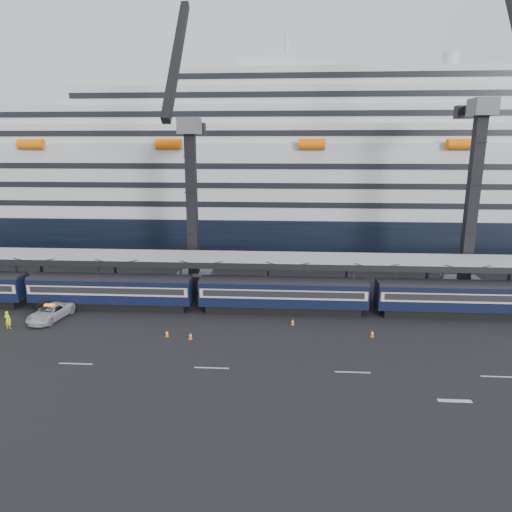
% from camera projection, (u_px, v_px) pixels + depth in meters
% --- Properties ---
extents(ground, '(260.00, 260.00, 0.00)m').
position_uv_depth(ground, '(368.00, 352.00, 42.16)').
color(ground, black).
rests_on(ground, ground).
extents(lane_markings, '(111.00, 4.27, 0.02)m').
position_uv_depth(lane_markings, '(483.00, 383.00, 36.57)').
color(lane_markings, beige).
rests_on(lane_markings, ground).
extents(train, '(133.05, 3.00, 4.05)m').
position_uv_depth(train, '(313.00, 294.00, 51.63)').
color(train, black).
rests_on(train, ground).
extents(canopy, '(130.00, 6.25, 5.53)m').
position_uv_depth(canopy, '(350.00, 260.00, 54.50)').
color(canopy, '#9DA0A5').
rests_on(canopy, ground).
extents(cruise_ship, '(214.09, 28.84, 34.00)m').
position_uv_depth(cruise_ship, '(323.00, 181.00, 83.94)').
color(cruise_ship, black).
rests_on(cruise_ship, ground).
extents(crane_dark_near, '(4.50, 17.75, 35.08)m').
position_uv_depth(crane_dark_near, '(191.00, 199.00, 58.64)').
color(crane_dark_near, '#4F5157').
rests_on(crane_dark_near, ground).
extents(crane_dark_mid, '(4.50, 18.24, 39.64)m').
position_uv_depth(crane_dark_mid, '(475.00, 190.00, 55.14)').
color(crane_dark_mid, '#4F5157').
rests_on(crane_dark_mid, ground).
extents(pickup_truck, '(3.55, 6.17, 1.62)m').
position_uv_depth(pickup_truck, '(50.00, 312.00, 49.92)').
color(pickup_truck, '#B1B2B9').
rests_on(pickup_truck, ground).
extents(worker, '(0.74, 0.52, 1.92)m').
position_uv_depth(worker, '(8.00, 320.00, 47.39)').
color(worker, '#E8FF0D').
rests_on(worker, ground).
extents(traffic_cone_b, '(0.36, 0.36, 0.72)m').
position_uv_depth(traffic_cone_b, '(167.00, 333.00, 45.56)').
color(traffic_cone_b, orange).
rests_on(traffic_cone_b, ground).
extents(traffic_cone_c, '(0.36, 0.36, 0.73)m').
position_uv_depth(traffic_cone_c, '(190.00, 336.00, 44.92)').
color(traffic_cone_c, orange).
rests_on(traffic_cone_c, ground).
extents(traffic_cone_d, '(0.36, 0.36, 0.72)m').
position_uv_depth(traffic_cone_d, '(293.00, 322.00, 48.52)').
color(traffic_cone_d, orange).
rests_on(traffic_cone_d, ground).
extents(traffic_cone_e, '(0.37, 0.37, 0.73)m').
position_uv_depth(traffic_cone_e, '(372.00, 333.00, 45.49)').
color(traffic_cone_e, orange).
rests_on(traffic_cone_e, ground).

